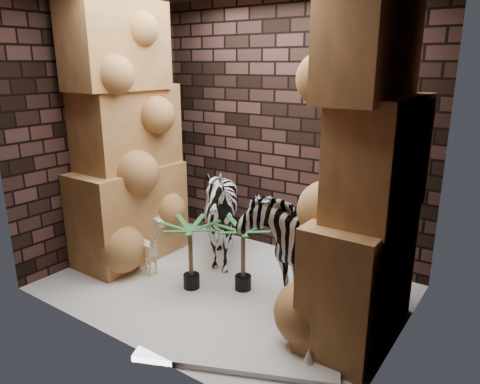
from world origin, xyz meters
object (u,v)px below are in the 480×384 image
Objects in this scene: zebra_right at (294,227)px; palm_back at (191,255)px; zebra_left at (221,219)px; surfboard at (237,356)px; palm_front at (243,256)px; giraffe_toy at (147,241)px.

zebra_right reaches higher than palm_back.
surfboard is (1.15, -1.31, -0.53)m from zebra_left.
palm_front is at bearing -159.82° from zebra_right.
zebra_right is 1.09m from palm_back.
surfboard is (1.06, -0.68, -0.34)m from palm_back.
zebra_left is 0.66m from palm_back.
palm_back is (0.08, -0.62, -0.19)m from zebra_left.
zebra_right is 0.99m from zebra_left.
palm_front is (0.54, -0.34, -0.19)m from zebra_left.
surfboard is (0.17, -1.22, -0.68)m from zebra_right.
surfboard is at bearing -58.04° from palm_front.
zebra_right reaches higher than palm_front.
palm_front is 0.54m from palm_back.
zebra_right is at bearing 74.36° from surfboard.
zebra_right reaches higher than surfboard.
zebra_left is 1.67× the size of palm_front.
palm_back is at bearing 11.64° from giraffe_toy.
zebra_left is 0.86m from giraffe_toy.
giraffe_toy reaches higher than palm_front.
palm_front is 1.00× the size of palm_back.
palm_back is at bearing -159.22° from zebra_right.
zebra_right is at bearing 30.83° from palm_back.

